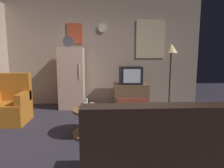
# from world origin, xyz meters

# --- Properties ---
(ground_plane) EXTENTS (12.00, 12.00, 0.00)m
(ground_plane) POSITION_xyz_m (0.00, 0.00, 0.00)
(ground_plane) COLOR #2D2833
(wall_with_art) EXTENTS (5.20, 0.12, 2.77)m
(wall_with_art) POSITION_xyz_m (0.01, 2.45, 1.39)
(wall_with_art) COLOR tan
(wall_with_art) RESTS_ON ground_plane
(fridge) EXTENTS (0.60, 0.62, 1.77)m
(fridge) POSITION_xyz_m (-0.80, 2.00, 0.75)
(fridge) COLOR beige
(fridge) RESTS_ON ground_plane
(tv_stand) EXTENTS (0.84, 0.53, 0.60)m
(tv_stand) POSITION_xyz_m (0.68, 1.94, 0.30)
(tv_stand) COLOR brown
(tv_stand) RESTS_ON ground_plane
(crt_tv) EXTENTS (0.54, 0.51, 0.44)m
(crt_tv) POSITION_xyz_m (0.67, 1.93, 0.82)
(crt_tv) COLOR black
(crt_tv) RESTS_ON tv_stand
(standing_lamp) EXTENTS (0.32, 0.32, 1.59)m
(standing_lamp) POSITION_xyz_m (1.60, 1.71, 1.36)
(standing_lamp) COLOR #332D28
(standing_lamp) RESTS_ON ground_plane
(coffee_table) EXTENTS (0.72, 0.72, 0.45)m
(coffee_table) POSITION_xyz_m (-0.19, 0.20, 0.22)
(coffee_table) COLOR brown
(coffee_table) RESTS_ON ground_plane
(wine_glass) EXTENTS (0.05, 0.05, 0.15)m
(wine_glass) POSITION_xyz_m (-0.32, 0.28, 0.52)
(wine_glass) COLOR silver
(wine_glass) RESTS_ON coffee_table
(mug_ceramic_white) EXTENTS (0.08, 0.08, 0.09)m
(mug_ceramic_white) POSITION_xyz_m (-0.35, 0.28, 0.49)
(mug_ceramic_white) COLOR silver
(mug_ceramic_white) RESTS_ON coffee_table
(mug_ceramic_tan) EXTENTS (0.08, 0.08, 0.09)m
(mug_ceramic_tan) POSITION_xyz_m (-0.23, 0.23, 0.49)
(mug_ceramic_tan) COLOR tan
(mug_ceramic_tan) RESTS_ON coffee_table
(remote_control) EXTENTS (0.15, 0.12, 0.02)m
(remote_control) POSITION_xyz_m (-0.22, 0.24, 0.46)
(remote_control) COLOR black
(remote_control) RESTS_ON coffee_table
(armchair) EXTENTS (0.68, 0.68, 0.96)m
(armchair) POSITION_xyz_m (-1.87, 0.92, 0.34)
(armchair) COLOR #B2661E
(armchair) RESTS_ON ground_plane
(couch) EXTENTS (1.70, 0.80, 0.92)m
(couch) POSITION_xyz_m (0.61, -1.26, 0.31)
(couch) COLOR black
(couch) RESTS_ON ground_plane
(book_stack) EXTENTS (0.22, 0.18, 0.07)m
(book_stack) POSITION_xyz_m (1.35, 1.86, 0.03)
(book_stack) COLOR teal
(book_stack) RESTS_ON ground_plane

